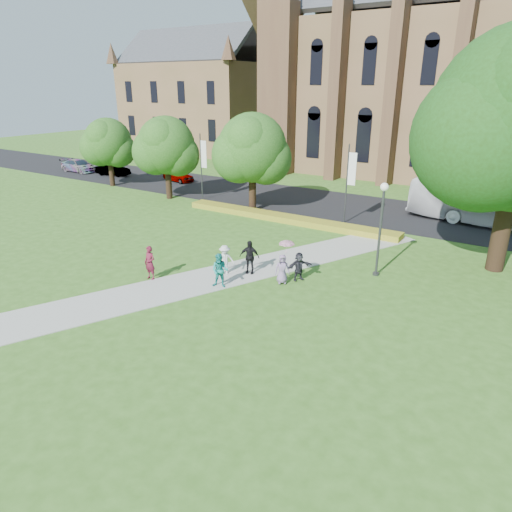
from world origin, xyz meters
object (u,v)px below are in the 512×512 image
Objects in this scene: tour_coach at (493,203)px; streetlamp at (381,219)px; car_2 at (79,166)px; car_0 at (178,175)px; pedestrian_0 at (150,263)px; car_1 at (113,170)px.

streetlamp is at bearing 169.07° from tour_coach.
tour_coach reaches higher than car_2.
car_0 is 0.80× the size of car_2.
tour_coach is (4.05, 14.08, -1.59)m from streetlamp.
car_0 is 27.04m from pedestrian_0.
streetlamp reaches higher than car_0.
car_0 is at bearing -89.31° from car_1.
car_0 is at bearing 152.86° from streetlamp.
car_0 is 2.14× the size of pedestrian_0.
pedestrian_0 is at bearing 151.35° from tour_coach.
tour_coach is 2.41× the size of car_2.
pedestrian_0 is (16.85, -21.15, 0.27)m from car_0.
car_1 is at bearing 109.95° from car_0.
car_0 is at bearing 127.75° from pedestrian_0.
streetlamp is 1.27× the size of car_1.
car_0 is 0.97× the size of car_1.
car_0 is at bearing -81.32° from car_2.
streetlamp is 30.54m from car_0.
car_2 reaches higher than car_0.
tour_coach is at bearing 55.42° from pedestrian_0.
car_0 reaches higher than car_1.
car_2 is at bearing 163.99° from streetlamp.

